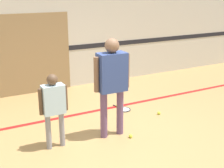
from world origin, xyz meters
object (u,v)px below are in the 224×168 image
object	(u,v)px
person_instructor	(112,77)
tennis_ball_stray_left	(159,113)
tennis_ball_by_spare_racket	(118,106)
tennis_ball_near_instructor	(131,136)
person_student_left	(54,103)
racket_spare_on_floor	(123,109)

from	to	relation	value
person_instructor	tennis_ball_stray_left	size ratio (longest dim) A/B	26.10
tennis_ball_by_spare_racket	tennis_ball_stray_left	world-z (taller)	same
tennis_ball_near_instructor	tennis_ball_stray_left	bearing A→B (deg)	29.93
person_student_left	tennis_ball_near_instructor	size ratio (longest dim) A/B	18.76
racket_spare_on_floor	person_instructor	bearing A→B (deg)	126.52
person_instructor	tennis_ball_near_instructor	bearing A→B (deg)	-45.09
person_instructor	racket_spare_on_floor	world-z (taller)	person_instructor
person_instructor	tennis_ball_stray_left	bearing A→B (deg)	17.25
tennis_ball_near_instructor	tennis_ball_stray_left	world-z (taller)	same
person_instructor	tennis_ball_by_spare_racket	xyz separation A→B (m)	(0.73, 1.11, -1.03)
tennis_ball_by_spare_racket	tennis_ball_stray_left	distance (m)	0.94
person_instructor	person_student_left	size ratio (longest dim) A/B	1.39
tennis_ball_near_instructor	tennis_ball_by_spare_racket	distance (m)	1.45
tennis_ball_stray_left	person_instructor	bearing A→B (deg)	-164.46
tennis_ball_by_spare_racket	tennis_ball_stray_left	bearing A→B (deg)	-53.68
racket_spare_on_floor	tennis_ball_stray_left	world-z (taller)	tennis_ball_stray_left
tennis_ball_stray_left	racket_spare_on_floor	bearing A→B (deg)	132.10
tennis_ball_by_spare_racket	person_student_left	bearing A→B (deg)	-148.78
tennis_ball_near_instructor	person_instructor	bearing A→B (deg)	133.21
tennis_ball_near_instructor	tennis_ball_by_spare_racket	bearing A→B (deg)	69.88
person_student_left	tennis_ball_near_instructor	xyz separation A→B (m)	(1.24, -0.30, -0.73)
person_instructor	person_student_left	bearing A→B (deg)	178.54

